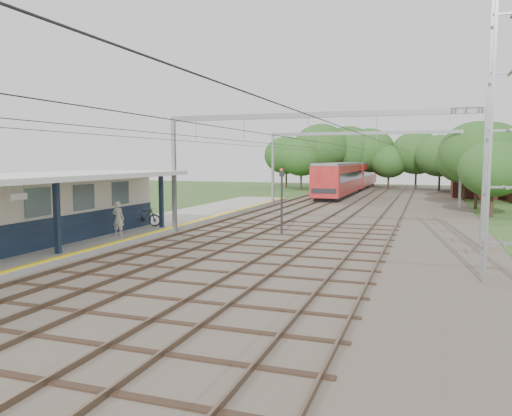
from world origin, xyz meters
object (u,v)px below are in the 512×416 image
at_px(person, 118,218).
at_px(bicycle, 145,217).
at_px(signal_post, 282,195).
at_px(train, 351,176).

bearing_deg(person, bicycle, -81.77).
height_order(person, signal_post, signal_post).
height_order(bicycle, train, train).
relative_size(person, signal_post, 0.47).
distance_m(bicycle, signal_post, 8.62).
distance_m(person, bicycle, 3.81).
xyz_separation_m(person, signal_post, (7.76, 5.00, 1.14)).
bearing_deg(bicycle, signal_post, -92.97).
bearing_deg(signal_post, bicycle, -174.72).
height_order(person, bicycle, person).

